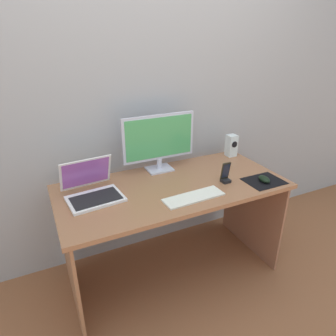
{
  "coord_description": "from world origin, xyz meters",
  "views": [
    {
      "loc": [
        -0.77,
        -1.54,
        1.62
      ],
      "look_at": [
        -0.04,
        -0.02,
        0.86
      ],
      "focal_mm": 31.81,
      "sensor_mm": 36.0,
      "label": 1
    }
  ],
  "objects_px": {
    "phone_in_dock": "(226,175)",
    "laptop": "(92,190)",
    "keyboard_external": "(194,197)",
    "monitor": "(159,141)",
    "speaker_right": "(231,145)",
    "mouse": "(264,179)"
  },
  "relations": [
    {
      "from": "phone_in_dock",
      "to": "mouse",
      "type": "bearing_deg",
      "value": -25.96
    },
    {
      "from": "monitor",
      "to": "keyboard_external",
      "type": "bearing_deg",
      "value": -87.53
    },
    {
      "from": "laptop",
      "to": "keyboard_external",
      "type": "relative_size",
      "value": 0.9
    },
    {
      "from": "speaker_right",
      "to": "laptop",
      "type": "relative_size",
      "value": 0.5
    },
    {
      "from": "monitor",
      "to": "speaker_right",
      "type": "height_order",
      "value": "monitor"
    },
    {
      "from": "monitor",
      "to": "phone_in_dock",
      "type": "height_order",
      "value": "monitor"
    },
    {
      "from": "mouse",
      "to": "phone_in_dock",
      "type": "relative_size",
      "value": 0.72
    },
    {
      "from": "speaker_right",
      "to": "mouse",
      "type": "distance_m",
      "value": 0.49
    },
    {
      "from": "speaker_right",
      "to": "laptop",
      "type": "xyz_separation_m",
      "value": [
        -1.15,
        -0.19,
        -0.04
      ]
    },
    {
      "from": "keyboard_external",
      "to": "speaker_right",
      "type": "bearing_deg",
      "value": 34.69
    },
    {
      "from": "speaker_right",
      "to": "keyboard_external",
      "type": "relative_size",
      "value": 0.45
    },
    {
      "from": "monitor",
      "to": "speaker_right",
      "type": "bearing_deg",
      "value": 0.36
    },
    {
      "from": "speaker_right",
      "to": "phone_in_dock",
      "type": "bearing_deg",
      "value": -130.69
    },
    {
      "from": "keyboard_external",
      "to": "mouse",
      "type": "distance_m",
      "value": 0.53
    },
    {
      "from": "monitor",
      "to": "keyboard_external",
      "type": "xyz_separation_m",
      "value": [
        0.02,
        -0.46,
        -0.22
      ]
    },
    {
      "from": "monitor",
      "to": "phone_in_dock",
      "type": "bearing_deg",
      "value": -49.22
    },
    {
      "from": "monitor",
      "to": "phone_in_dock",
      "type": "distance_m",
      "value": 0.51
    },
    {
      "from": "keyboard_external",
      "to": "phone_in_dock",
      "type": "height_order",
      "value": "phone_in_dock"
    },
    {
      "from": "laptop",
      "to": "keyboard_external",
      "type": "xyz_separation_m",
      "value": [
        0.54,
        -0.28,
        -0.04
      ]
    },
    {
      "from": "speaker_right",
      "to": "keyboard_external",
      "type": "height_order",
      "value": "speaker_right"
    },
    {
      "from": "phone_in_dock",
      "to": "laptop",
      "type": "bearing_deg",
      "value": 167.72
    },
    {
      "from": "monitor",
      "to": "mouse",
      "type": "xyz_separation_m",
      "value": [
        0.55,
        -0.48,
        -0.2
      ]
    }
  ]
}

